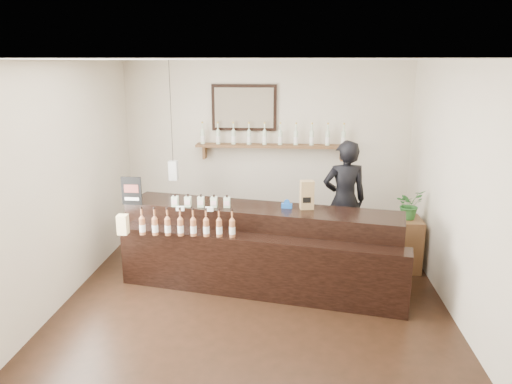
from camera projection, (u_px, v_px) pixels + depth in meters
name	position (u px, v px, depth m)	size (l,w,h in m)	color
ground	(254.00, 304.00, 5.91)	(5.00, 5.00, 0.00)	black
room_shell	(254.00, 163.00, 5.48)	(5.00, 5.00, 5.00)	beige
back_wall_decor	(256.00, 129.00, 7.76)	(2.66, 0.96, 1.69)	brown
counter	(260.00, 249.00, 6.34)	(3.59, 1.63, 1.15)	black
promo_sign	(132.00, 191.00, 6.40)	(0.26, 0.03, 0.37)	black
paper_bag	(307.00, 195.00, 6.22)	(0.18, 0.15, 0.36)	#9D784B
tape_dispenser	(287.00, 205.00, 6.27)	(0.14, 0.07, 0.11)	#184FA9
side_cabinet	(406.00, 244.00, 6.83)	(0.36, 0.50, 0.72)	brown
potted_plant	(409.00, 204.00, 6.69)	(0.36, 0.31, 0.40)	#2A6629
shopkeeper	(345.00, 193.00, 7.07)	(0.71, 0.47, 1.96)	black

